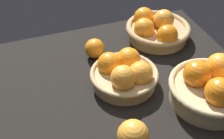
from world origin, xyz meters
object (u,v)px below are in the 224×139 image
at_px(basket_far_right, 157,29).
at_px(loose_orange_front_gap, 133,135).
at_px(basket_near_right, 213,88).
at_px(basket_center, 125,73).
at_px(loose_orange_back_gap, 95,48).

bearing_deg(basket_far_right, loose_orange_front_gap, -122.81).
relative_size(basket_near_right, basket_far_right, 1.02).
xyz_separation_m(basket_center, loose_orange_back_gap, (-0.05, 0.16, -0.01)).
bearing_deg(basket_center, loose_orange_front_gap, -106.38).
height_order(basket_near_right, loose_orange_back_gap, basket_near_right).
height_order(basket_far_right, loose_orange_front_gap, basket_far_right).
bearing_deg(loose_orange_back_gap, basket_center, -74.30).
distance_m(basket_near_right, basket_far_right, 0.35).
relative_size(loose_orange_front_gap, loose_orange_back_gap, 1.20).
height_order(basket_near_right, loose_orange_front_gap, basket_near_right).
distance_m(basket_far_right, loose_orange_front_gap, 0.50).
xyz_separation_m(basket_near_right, basket_far_right, (-0.01, 0.35, -0.01)).
distance_m(basket_near_right, basket_center, 0.26).
bearing_deg(loose_orange_front_gap, basket_near_right, 14.45).
xyz_separation_m(basket_far_right, loose_orange_front_gap, (-0.27, -0.42, -0.00)).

